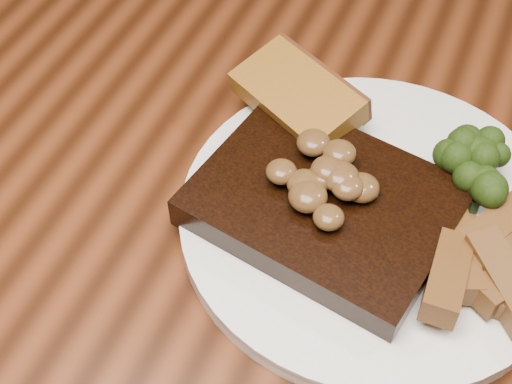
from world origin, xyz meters
TOP-DOWN VIEW (x-y plane):
  - dining_table at (0.00, 0.00)m, footprint 1.60×0.90m
  - chair_far at (0.10, 0.70)m, footprint 0.41×0.41m
  - plate at (0.09, 0.02)m, footprint 0.36×0.36m
  - steak at (0.05, 0.00)m, footprint 0.21×0.17m
  - steak_bone at (0.05, -0.06)m, footprint 0.16×0.04m
  - mushroom_pile at (0.05, 0.01)m, footprint 0.08×0.08m
  - garlic_bread at (-0.00, 0.09)m, footprint 0.12×0.10m
  - potato_wedges at (0.16, 0.01)m, footprint 0.12×0.12m
  - broccoli_cluster at (0.16, 0.08)m, footprint 0.07×0.07m

SIDE VIEW (x-z plane):
  - chair_far at x=0.10m, z-range 0.04..0.90m
  - dining_table at x=0.00m, z-range 0.28..1.03m
  - plate at x=0.09m, z-range 0.75..0.76m
  - steak_bone at x=0.05m, z-range 0.76..0.78m
  - garlic_bread at x=0.00m, z-range 0.76..0.79m
  - potato_wedges at x=0.16m, z-range 0.76..0.79m
  - steak at x=0.05m, z-range 0.76..0.79m
  - broccoli_cluster at x=0.16m, z-range 0.76..0.80m
  - mushroom_pile at x=0.05m, z-range 0.79..0.82m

